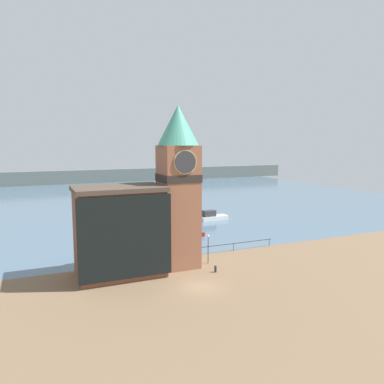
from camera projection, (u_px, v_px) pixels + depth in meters
ground_plane at (200, 287)px, 39.23m from camera, size 160.00×160.00×0.00m
water at (94, 198)px, 103.29m from camera, size 160.00×120.00×0.00m
far_shoreline at (76, 177)px, 139.35m from camera, size 180.00×3.00×5.00m
pier_railing at (234, 244)px, 52.28m from camera, size 12.54×0.08×1.09m
clock_tower at (178, 183)px, 44.74m from camera, size 4.91×4.91×19.43m
pier_building at (120, 231)px, 42.25m from camera, size 10.04×6.52×10.21m
boat_near at (181, 234)px, 59.92m from camera, size 6.98×2.10×1.40m
boat_far at (212, 216)px, 73.26m from camera, size 5.82×2.46×1.99m
mooring_bollard_near at (215, 268)px, 43.69m from camera, size 0.30×0.30×0.82m
lamp_post at (208, 243)px, 46.65m from camera, size 0.32×0.32×3.65m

